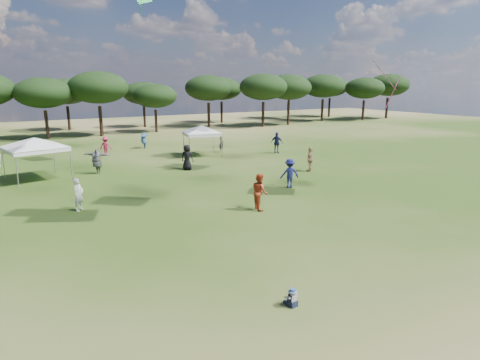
% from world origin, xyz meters
% --- Properties ---
extents(ground, '(140.00, 140.00, 0.00)m').
position_xyz_m(ground, '(0.00, 0.00, 0.00)').
color(ground, '#334D17').
rests_on(ground, ground).
extents(tree_line, '(108.78, 17.63, 7.77)m').
position_xyz_m(tree_line, '(2.39, 47.41, 5.42)').
color(tree_line, black).
rests_on(tree_line, ground).
extents(tent_left, '(6.67, 6.67, 3.11)m').
position_xyz_m(tent_left, '(-5.29, 23.05, 2.69)').
color(tent_left, gray).
rests_on(tent_left, ground).
extents(tent_right, '(5.76, 5.76, 2.95)m').
position_xyz_m(tent_right, '(7.87, 25.90, 2.52)').
color(tent_right, gray).
rests_on(tent_right, ground).
extents(toddler, '(0.37, 0.41, 0.55)m').
position_xyz_m(toddler, '(-0.41, 2.45, 0.24)').
color(toddler, black).
rests_on(toddler, ground).
extents(festival_crowd, '(29.33, 23.52, 1.90)m').
position_xyz_m(festival_crowd, '(-0.48, 21.96, 0.89)').
color(festival_crowd, '#8F684E').
rests_on(festival_crowd, ground).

